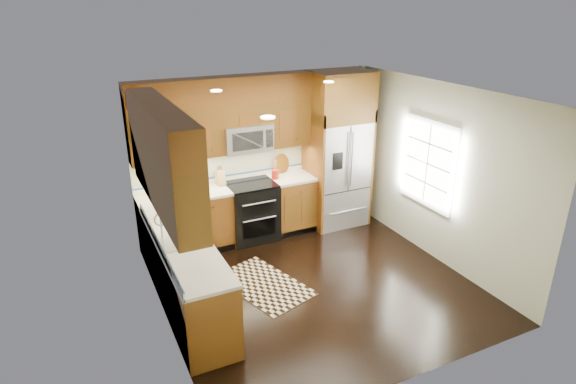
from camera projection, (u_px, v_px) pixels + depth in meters
name	position (u px, v px, depth m)	size (l,w,h in m)	color
ground	(314.00, 284.00, 6.62)	(4.00, 4.00, 0.00)	black
wall_back	(257.00, 154.00, 7.81)	(4.00, 0.02, 2.60)	#B7BEAB
wall_left	(158.00, 226.00, 5.33)	(0.02, 4.00, 2.60)	#B7BEAB
wall_right	(438.00, 174.00, 6.94)	(0.02, 4.00, 2.60)	#B7BEAB
window	(428.00, 163.00, 7.06)	(0.04, 1.10, 1.30)	white
base_cabinets	(207.00, 245.00, 6.71)	(2.85, 3.00, 0.90)	brown
countertop	(212.00, 210.00, 6.68)	(2.86, 3.01, 0.04)	silver
upper_cabinets	(201.00, 131.00, 6.31)	(2.85, 3.00, 1.15)	brown
range	(252.00, 211.00, 7.74)	(0.76, 0.67, 0.95)	black
microwave	(246.00, 138.00, 7.40)	(0.76, 0.40, 0.42)	#B2B2B7
refrigerator	(338.00, 150.00, 8.02)	(0.98, 0.75, 2.60)	#B2B2B7
sink_faucet	(179.00, 238.00, 5.74)	(0.54, 0.44, 0.37)	#B2B2B7
rug	(264.00, 284.00, 6.59)	(0.80, 1.33, 0.01)	black
knife_block	(220.00, 177.00, 7.49)	(0.13, 0.17, 0.31)	#A4814F
utensil_crock	(275.00, 172.00, 7.74)	(0.14, 0.14, 0.32)	#A31F14
cutting_board	(282.00, 172.00, 8.05)	(0.33, 0.33, 0.02)	brown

